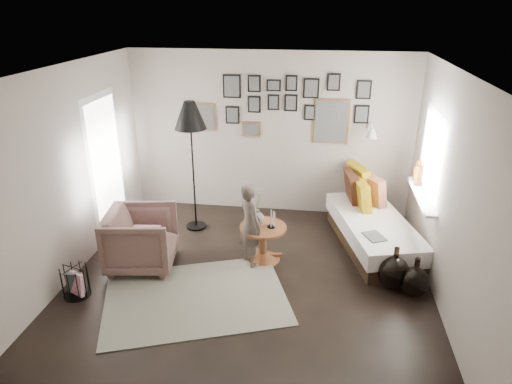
# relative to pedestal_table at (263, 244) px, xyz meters

# --- Properties ---
(ground) EXTENTS (4.80, 4.80, 0.00)m
(ground) POSITION_rel_pedestal_table_xyz_m (-0.11, -0.75, -0.23)
(ground) COLOR black
(ground) RESTS_ON ground
(wall_back) EXTENTS (4.50, 0.00, 4.50)m
(wall_back) POSITION_rel_pedestal_table_xyz_m (-0.11, 1.65, 1.07)
(wall_back) COLOR #9D9289
(wall_back) RESTS_ON ground
(wall_front) EXTENTS (4.50, 0.00, 4.50)m
(wall_front) POSITION_rel_pedestal_table_xyz_m (-0.11, -3.15, 1.07)
(wall_front) COLOR #9D9289
(wall_front) RESTS_ON ground
(wall_left) EXTENTS (0.00, 4.80, 4.80)m
(wall_left) POSITION_rel_pedestal_table_xyz_m (-2.36, -0.75, 1.07)
(wall_left) COLOR #9D9289
(wall_left) RESTS_ON ground
(wall_right) EXTENTS (0.00, 4.80, 4.80)m
(wall_right) POSITION_rel_pedestal_table_xyz_m (2.14, -0.75, 1.07)
(wall_right) COLOR #9D9289
(wall_right) RESTS_ON ground
(ceiling) EXTENTS (4.80, 4.80, 0.00)m
(ceiling) POSITION_rel_pedestal_table_xyz_m (-0.11, -0.75, 2.37)
(ceiling) COLOR white
(ceiling) RESTS_ON wall_back
(door_left) EXTENTS (0.00, 2.14, 2.14)m
(door_left) POSITION_rel_pedestal_table_xyz_m (-2.34, 0.45, 0.82)
(door_left) COLOR white
(door_left) RESTS_ON wall_left
(window_right) EXTENTS (0.15, 1.32, 1.30)m
(window_right) POSITION_rel_pedestal_table_xyz_m (2.07, 0.59, 0.70)
(window_right) COLOR white
(window_right) RESTS_ON wall_right
(gallery_wall) EXTENTS (2.74, 0.03, 1.08)m
(gallery_wall) POSITION_rel_pedestal_table_xyz_m (0.18, 1.63, 1.51)
(gallery_wall) COLOR brown
(gallery_wall) RESTS_ON wall_back
(wall_sconce) EXTENTS (0.18, 0.36, 0.16)m
(wall_sconce) POSITION_rel_pedestal_table_xyz_m (1.44, 1.38, 1.23)
(wall_sconce) COLOR white
(wall_sconce) RESTS_ON wall_back
(rug) EXTENTS (2.50, 2.12, 0.01)m
(rug) POSITION_rel_pedestal_table_xyz_m (-0.68, -1.00, -0.22)
(rug) COLOR silver
(rug) RESTS_ON ground
(pedestal_table) EXTENTS (0.63, 0.63, 0.50)m
(pedestal_table) POSITION_rel_pedestal_table_xyz_m (0.00, 0.00, 0.00)
(pedestal_table) COLOR brown
(pedestal_table) RESTS_ON ground
(vase) EXTENTS (0.18, 0.18, 0.45)m
(vase) POSITION_rel_pedestal_table_xyz_m (-0.08, 0.02, 0.41)
(vase) COLOR black
(vase) RESTS_ON pedestal_table
(candles) EXTENTS (0.11, 0.11, 0.23)m
(candles) POSITION_rel_pedestal_table_xyz_m (0.11, -0.00, 0.38)
(candles) COLOR black
(candles) RESTS_ON pedestal_table
(daybed) EXTENTS (1.33, 2.12, 0.97)m
(daybed) POSITION_rel_pedestal_table_xyz_m (1.50, 0.66, 0.07)
(daybed) COLOR black
(daybed) RESTS_ON ground
(magazine_on_daybed) EXTENTS (0.32, 0.36, 0.02)m
(magazine_on_daybed) POSITION_rel_pedestal_table_xyz_m (1.45, 0.01, 0.22)
(magazine_on_daybed) COLOR black
(magazine_on_daybed) RESTS_ON daybed
(armchair) EXTENTS (0.99, 0.96, 0.79)m
(armchair) POSITION_rel_pedestal_table_xyz_m (-1.56, -0.38, 0.17)
(armchair) COLOR brown
(armchair) RESTS_ON ground
(armchair_cushion) EXTENTS (0.40, 0.41, 0.16)m
(armchair_cushion) POSITION_rel_pedestal_table_xyz_m (-1.53, -0.33, 0.25)
(armchair_cushion) COLOR silver
(armchair_cushion) RESTS_ON armchair
(floor_lamp) EXTENTS (0.46, 0.46, 1.98)m
(floor_lamp) POSITION_rel_pedestal_table_xyz_m (-1.16, 0.79, 1.48)
(floor_lamp) COLOR black
(floor_lamp) RESTS_ON ground
(magazine_basket) EXTENTS (0.38, 0.38, 0.38)m
(magazine_basket) POSITION_rel_pedestal_table_xyz_m (-2.11, -1.14, -0.04)
(magazine_basket) COLOR black
(magazine_basket) RESTS_ON ground
(demijohn_large) EXTENTS (0.38, 0.38, 0.57)m
(demijohn_large) POSITION_rel_pedestal_table_xyz_m (1.67, -0.46, -0.01)
(demijohn_large) COLOR black
(demijohn_large) RESTS_ON ground
(demijohn_small) EXTENTS (0.33, 0.33, 0.52)m
(demijohn_small) POSITION_rel_pedestal_table_xyz_m (1.89, -0.58, -0.03)
(demijohn_small) COLOR black
(demijohn_small) RESTS_ON ground
(child) EXTENTS (0.48, 0.51, 1.16)m
(child) POSITION_rel_pedestal_table_xyz_m (-0.15, -0.14, 0.35)
(child) COLOR brown
(child) RESTS_ON ground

